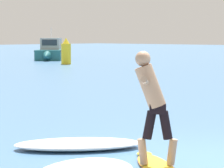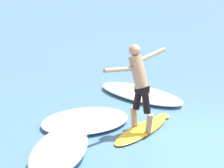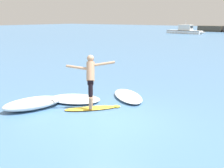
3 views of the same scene
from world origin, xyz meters
name	(u,v)px [view 1 (image 1 of 3)]	position (x,y,z in m)	size (l,w,h in m)	color
surfboard	(157,166)	(-1.15, 0.61, 0.04)	(1.55, 1.82, 0.21)	yellow
surfer	(151,97)	(-1.24, 0.66, 1.16)	(1.39, 1.14, 1.82)	tan
small_boat_offshore	(52,52)	(23.95, 32.08, 0.67)	(7.75, 7.31, 2.83)	#215F64
channel_marker_buoy	(66,52)	(19.03, 24.81, 0.89)	(0.73, 0.73, 1.98)	yellow
wave_foam_at_tail	(78,144)	(-0.99, 2.62, 0.09)	(2.42, 2.28, 0.18)	white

